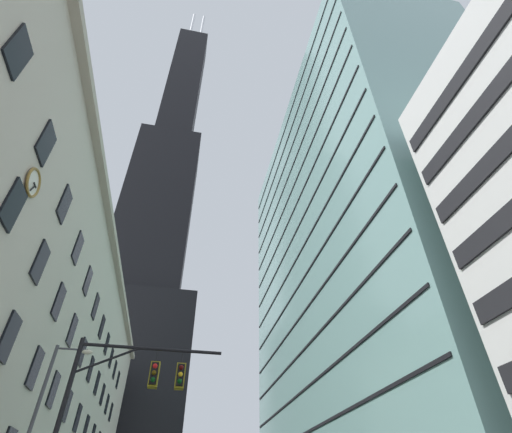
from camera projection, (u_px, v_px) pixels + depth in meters
station_building at (1, 364)px, 33.26m from camera, size 15.04×64.76×23.90m
dark_skyscraper at (150, 251)px, 103.90m from camera, size 27.72×27.72×204.98m
glass_office_midrise at (362, 257)px, 52.38m from camera, size 19.61×48.12×59.42m
traffic_signal_mast at (128, 396)px, 15.33m from camera, size 6.25×0.63×7.38m
street_lamppost at (39, 419)px, 17.70m from camera, size 1.93×0.32×8.39m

